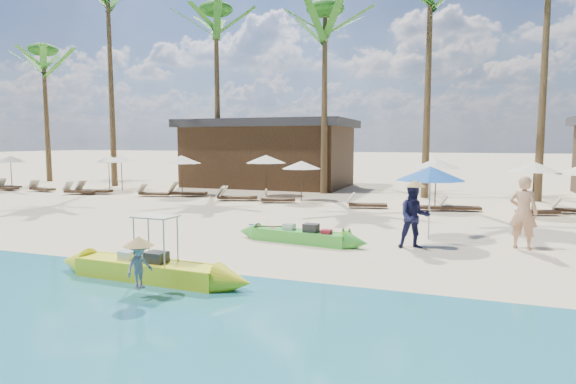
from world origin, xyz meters
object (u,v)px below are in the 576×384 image
(yellow_canoe, at_px, (149,270))
(tourist, at_px, (523,213))
(green_canoe, at_px, (300,236))
(blue_umbrella, at_px, (430,173))

(yellow_canoe, relative_size, tourist, 2.68)
(green_canoe, xyz_separation_m, blue_umbrella, (3.47, 1.78, 1.77))
(yellow_canoe, bearing_deg, green_canoe, 71.40)
(green_canoe, distance_m, blue_umbrella, 4.28)
(green_canoe, bearing_deg, blue_umbrella, 34.67)
(tourist, bearing_deg, blue_umbrella, 8.30)
(green_canoe, height_order, tourist, tourist)
(tourist, bearing_deg, green_canoe, 31.73)
(green_canoe, xyz_separation_m, yellow_canoe, (-1.78, -4.68, 0.03))
(green_canoe, xyz_separation_m, tourist, (5.94, 1.29, 0.80))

